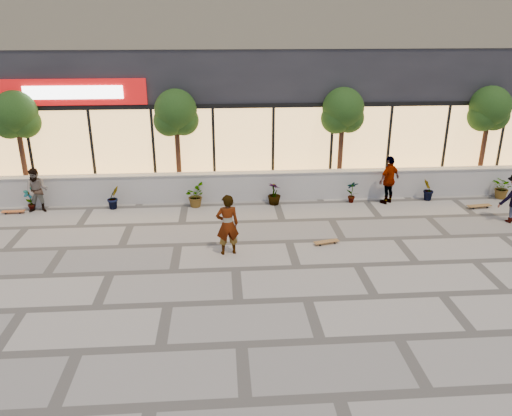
{
  "coord_description": "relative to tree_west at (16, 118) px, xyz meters",
  "views": [
    {
      "loc": [
        -1.95,
        -10.11,
        6.21
      ],
      "look_at": [
        -1.02,
        2.73,
        1.3
      ],
      "focal_mm": 35.0,
      "sensor_mm": 36.0,
      "label": 1
    }
  ],
  "objects": [
    {
      "name": "ground",
      "position": [
        9.0,
        -7.7,
        -2.99
      ],
      "size": [
        80.0,
        80.0,
        0.0
      ],
      "primitive_type": "plane",
      "color": "#A8A192",
      "rests_on": "ground"
    },
    {
      "name": "planter_wall",
      "position": [
        9.0,
        -0.7,
        -2.46
      ],
      "size": [
        22.0,
        0.42,
        1.04
      ],
      "color": "beige",
      "rests_on": "ground"
    },
    {
      "name": "retail_building",
      "position": [
        9.0,
        4.79,
        1.26
      ],
      "size": [
        24.0,
        9.17,
        8.5
      ],
      "color": "black",
      "rests_on": "ground"
    },
    {
      "name": "shrub_a",
      "position": [
        0.5,
        -1.25,
        -2.58
      ],
      "size": [
        0.43,
        0.29,
        0.81
      ],
      "primitive_type": "imported",
      "color": "#1C3B12",
      "rests_on": "ground"
    },
    {
      "name": "shrub_b",
      "position": [
        3.3,
        -1.25,
        -2.58
      ],
      "size": [
        0.57,
        0.57,
        0.81
      ],
      "primitive_type": "imported",
      "rotation": [
        0.0,
        0.0,
        0.82
      ],
      "color": "#1C3B12",
      "rests_on": "ground"
    },
    {
      "name": "shrub_c",
      "position": [
        6.1,
        -1.25,
        -2.58
      ],
      "size": [
        0.68,
        0.77,
        0.81
      ],
      "primitive_type": "imported",
      "rotation": [
        0.0,
        0.0,
        1.64
      ],
      "color": "#1C3B12",
      "rests_on": "ground"
    },
    {
      "name": "shrub_d",
      "position": [
        8.9,
        -1.25,
        -2.58
      ],
      "size": [
        0.64,
        0.64,
        0.81
      ],
      "primitive_type": "imported",
      "rotation": [
        0.0,
        0.0,
        2.46
      ],
      "color": "#1C3B12",
      "rests_on": "ground"
    },
    {
      "name": "shrub_e",
      "position": [
        11.7,
        -1.25,
        -2.58
      ],
      "size": [
        0.46,
        0.35,
        0.81
      ],
      "primitive_type": "imported",
      "rotation": [
        0.0,
        0.0,
        3.28
      ],
      "color": "#1C3B12",
      "rests_on": "ground"
    },
    {
      "name": "shrub_f",
      "position": [
        14.5,
        -1.25,
        -2.58
      ],
      "size": [
        0.55,
        0.57,
        0.81
      ],
      "primitive_type": "imported",
      "rotation": [
        0.0,
        0.0,
        4.1
      ],
      "color": "#1C3B12",
      "rests_on": "ground"
    },
    {
      "name": "shrub_g",
      "position": [
        17.3,
        -1.25,
        -2.58
      ],
      "size": [
        0.77,
        0.84,
        0.81
      ],
      "primitive_type": "imported",
      "rotation": [
        0.0,
        0.0,
        4.92
      ],
      "color": "#1C3B12",
      "rests_on": "ground"
    },
    {
      "name": "tree_west",
      "position": [
        0.0,
        0.0,
        0.0
      ],
      "size": [
        1.6,
        1.5,
        3.92
      ],
      "color": "#462819",
      "rests_on": "ground"
    },
    {
      "name": "tree_midwest",
      "position": [
        5.5,
        0.0,
        0.0
      ],
      "size": [
        1.6,
        1.5,
        3.92
      ],
      "color": "#462819",
      "rests_on": "ground"
    },
    {
      "name": "tree_mideast",
      "position": [
        11.5,
        0.0,
        0.0
      ],
      "size": [
        1.6,
        1.5,
        3.92
      ],
      "color": "#462819",
      "rests_on": "ground"
    },
    {
      "name": "tree_east",
      "position": [
        17.0,
        0.0,
        0.0
      ],
      "size": [
        1.6,
        1.5,
        3.92
      ],
      "color": "#462819",
      "rests_on": "ground"
    },
    {
      "name": "skater_center",
      "position": [
        7.18,
        -5.09,
        -2.11
      ],
      "size": [
        0.7,
        0.52,
        1.75
      ],
      "primitive_type": "imported",
      "rotation": [
        0.0,
        0.0,
        3.31
      ],
      "color": "white",
      "rests_on": "ground"
    },
    {
      "name": "skater_left",
      "position": [
        0.83,
        -1.4,
        -2.22
      ],
      "size": [
        0.75,
        0.59,
        1.53
      ],
      "primitive_type": "imported",
      "rotation": [
        0.0,
        0.0,
        0.02
      ],
      "color": "tan",
      "rests_on": "ground"
    },
    {
      "name": "skater_right_near",
      "position": [
        12.96,
        -1.4,
        -2.12
      ],
      "size": [
        1.07,
        0.93,
        1.73
      ],
      "primitive_type": "imported",
      "rotation": [
        0.0,
        0.0,
        3.75
      ],
      "color": "white",
      "rests_on": "ground"
    },
    {
      "name": "skateboard_center",
      "position": [
        10.08,
        -4.7,
        -2.91
      ],
      "size": [
        0.79,
        0.38,
        0.09
      ],
      "rotation": [
        0.0,
        0.0,
        0.25
      ],
      "color": "brown",
      "rests_on": "ground"
    },
    {
      "name": "skateboard_left",
      "position": [
        -0.03,
        -1.5,
        -2.91
      ],
      "size": [
        0.75,
        0.21,
        0.09
      ],
      "rotation": [
        0.0,
        0.0,
        0.03
      ],
      "color": "#C55B25",
      "rests_on": "ground"
    },
    {
      "name": "skateboard_right_near",
      "position": [
        16.0,
        -2.15,
        -2.9
      ],
      "size": [
        0.89,
        0.33,
        0.1
      ],
      "rotation": [
        0.0,
        0.0,
        0.13
      ],
      "color": "brown",
      "rests_on": "ground"
    }
  ]
}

